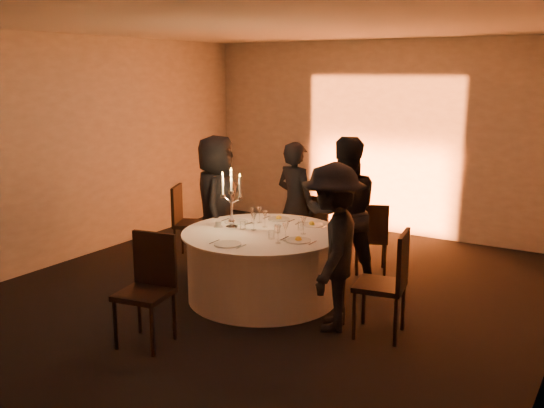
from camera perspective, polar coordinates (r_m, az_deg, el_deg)
The scene contains 33 objects.
floor at distance 6.97m, azimuth -0.87°, elevation -8.76°, with size 7.00×7.00×0.00m, color black.
ceiling at distance 6.52m, azimuth -0.96°, elevation 16.65°, with size 7.00×7.00×0.00m, color silver.
wall_back at distance 9.69m, azimuth 10.32°, elevation 6.16°, with size 7.00×7.00×0.00m, color #A9A59D.
wall_left at distance 8.56m, azimuth -18.18°, elevation 4.95°, with size 7.00×7.00×0.00m, color #A9A59D.
uplighter_fixture at distance 9.68m, azimuth 9.34°, elevation -2.55°, with size 0.25×0.12×0.10m, color black.
banquet_table at distance 6.84m, azimuth -0.88°, elevation -5.76°, with size 1.80×1.80×0.77m.
chair_left at distance 8.31m, azimuth -8.13°, elevation -1.28°, with size 0.59×0.59×1.01m.
chair_back_left at distance 8.05m, azimuth 4.36°, elevation -1.99°, with size 0.42×0.42×0.93m.
chair_back_right at distance 7.71m, azimuth 9.34°, elevation -2.83°, with size 0.53×0.53×0.92m.
chair_right at distance 5.90m, azimuth 11.00°, elevation -6.83°, with size 0.53×0.53×1.05m.
chair_front at distance 5.82m, azimuth -11.52°, elevation -7.19°, with size 0.53×0.53×1.04m.
guest_left at distance 7.74m, azimuth -5.24°, elevation 0.05°, with size 0.85×0.55×1.74m, color black.
guest_back_left at distance 7.93m, azimuth 2.22°, elevation 0.01°, with size 0.60×0.39×1.63m, color black.
guest_back_right at distance 7.16m, azimuth 6.80°, elevation -0.79°, with size 0.87×0.68×1.79m, color black.
guest_right at distance 5.95m, azimuth 5.73°, elevation -4.08°, with size 1.08×0.62×1.67m, color black.
plate_left at distance 7.17m, azimuth -3.38°, elevation -1.67°, with size 0.36×0.28×0.01m.
plate_back_left at distance 7.28m, azimuth 0.64°, elevation -1.34°, with size 0.36×0.26×0.08m.
plate_back_right at distance 7.02m, azimuth 3.77°, elevation -1.89°, with size 0.35×0.27×0.08m.
plate_right at distance 6.37m, azimuth 2.50°, elevation -3.36°, with size 0.36×0.27×0.08m.
plate_front at distance 6.25m, azimuth -4.20°, elevation -3.79°, with size 0.36×0.28×0.01m.
coffee_cup at distance 6.96m, azimuth -5.07°, elevation -1.93°, with size 0.11×0.11×0.07m.
candelabra at distance 6.85m, azimuth -3.83°, elevation -0.30°, with size 0.29×0.14×0.70m.
wine_glass_a at distance 7.07m, azimuth -1.91°, elevation -0.76°, with size 0.07×0.07×0.19m.
wine_glass_b at distance 7.11m, azimuth -1.19°, elevation -0.68°, with size 0.07×0.07×0.19m.
wine_glass_c at distance 6.61m, azimuth 2.98°, elevation -1.71°, with size 0.07×0.07×0.19m.
wine_glass_d at distance 6.90m, azimuth -0.67°, elevation -1.08°, with size 0.07×0.07×0.19m.
wine_glass_e at distance 6.35m, azimuth 1.28°, elevation -2.28°, with size 0.07×0.07×0.19m.
wine_glass_f at distance 6.26m, azimuth 0.57°, elevation -2.50°, with size 0.07×0.07×0.19m.
wine_glass_g at distance 6.78m, azimuth -1.73°, elevation -1.34°, with size 0.07×0.07×0.19m.
tumbler_a at distance 6.81m, azimuth 2.72°, elevation -2.08°, with size 0.07×0.07×0.09m, color silver.
tumbler_b at distance 6.69m, azimuth 0.50°, elevation -2.33°, with size 0.07×0.07×0.09m, color silver.
tumbler_c at distance 6.84m, azimuth -2.77°, elevation -2.02°, with size 0.07×0.07×0.09m, color silver.
tumbler_d at distance 6.44m, azimuth -0.06°, elevation -2.91°, with size 0.07×0.07×0.09m, color silver.
Camera 1 is at (3.49, -5.49, 2.51)m, focal length 40.00 mm.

